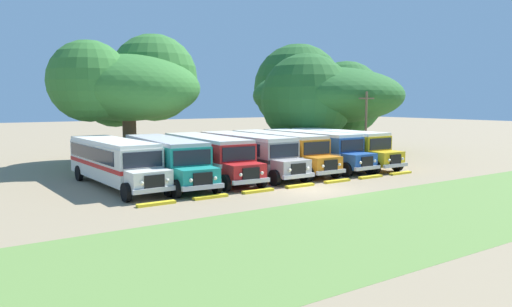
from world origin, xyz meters
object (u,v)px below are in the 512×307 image
parked_bus_slot_1 (166,158)px  broad_shade_tree (128,85)px  parked_bus_slot_5 (312,147)px  parked_bus_slot_3 (248,152)px  parked_bus_slot_2 (208,155)px  parked_bus_slot_0 (115,160)px  secondary_tree (318,95)px  parked_bus_slot_4 (279,150)px  parked_bus_slot_6 (340,146)px  utility_pole (366,124)px

parked_bus_slot_1 → broad_shade_tree: bearing=176.9°
parked_bus_slot_5 → parked_bus_slot_3: bearing=-89.2°
parked_bus_slot_2 → parked_bus_slot_0: bearing=-91.9°
parked_bus_slot_0 → parked_bus_slot_1: 3.12m
parked_bus_slot_0 → parked_bus_slot_5: (15.37, -0.34, 0.00)m
secondary_tree → parked_bus_slot_4: bearing=-141.6°
parked_bus_slot_0 → parked_bus_slot_6: same height
parked_bus_slot_4 → parked_bus_slot_5: bearing=90.7°
parked_bus_slot_0 → parked_bus_slot_3: same height
parked_bus_slot_4 → parked_bus_slot_0: bearing=-90.7°
parked_bus_slot_3 → secondary_tree: bearing=123.1°
broad_shade_tree → parked_bus_slot_3: bearing=-63.6°
parked_bus_slot_3 → broad_shade_tree: 12.40m
broad_shade_tree → parked_bus_slot_1: bearing=-96.5°
utility_pole → parked_bus_slot_3: bearing=-176.2°
parked_bus_slot_6 → utility_pole: size_ratio=1.80×
parked_bus_slot_0 → parked_bus_slot_4: (12.20, -0.33, 0.00)m
parked_bus_slot_1 → utility_pole: size_ratio=1.81×
parked_bus_slot_1 → parked_bus_slot_6: size_ratio=1.01×
parked_bus_slot_3 → parked_bus_slot_5: same height
broad_shade_tree → parked_bus_slot_2: bearing=-79.4°
parked_bus_slot_2 → parked_bus_slot_6: bearing=92.6°
secondary_tree → broad_shade_tree: bearing=179.2°
parked_bus_slot_4 → parked_bus_slot_5: size_ratio=1.00×
parked_bus_slot_1 → broad_shade_tree: (1.18, 10.35, 4.91)m
parked_bus_slot_3 → utility_pole: bearing=93.8°
parked_bus_slot_1 → parked_bus_slot_3: same height
parked_bus_slot_5 → broad_shade_tree: size_ratio=0.86×
parked_bus_slot_0 → parked_bus_slot_5: size_ratio=1.00×
parked_bus_slot_1 → parked_bus_slot_3: bearing=94.8°
parked_bus_slot_1 → secondary_tree: size_ratio=0.63×
parked_bus_slot_6 → utility_pole: 4.32m
parked_bus_slot_0 → broad_shade_tree: (4.23, 9.69, 4.91)m
parked_bus_slot_6 → broad_shade_tree: (-13.94, 10.22, 4.91)m
parked_bus_slot_5 → parked_bus_slot_6: same height
parked_bus_slot_1 → parked_bus_slot_5: (12.32, 0.32, 0.00)m
parked_bus_slot_5 → broad_shade_tree: (-11.14, 10.03, 4.91)m
parked_bus_slot_4 → broad_shade_tree: (-7.97, 10.02, 4.91)m
parked_bus_slot_2 → parked_bus_slot_5: 9.24m
parked_bus_slot_3 → parked_bus_slot_5: 6.08m
parked_bus_slot_2 → utility_pole: utility_pole is taller
parked_bus_slot_0 → utility_pole: 22.13m
parked_bus_slot_2 → parked_bus_slot_5: size_ratio=1.00×
parked_bus_slot_2 → broad_shade_tree: (-1.90, 10.19, 4.91)m
parked_bus_slot_6 → secondary_tree: bearing=148.2°
parked_bus_slot_1 → parked_bus_slot_5: 12.32m
utility_pole → parked_bus_slot_0: bearing=-179.1°
parked_bus_slot_0 → broad_shade_tree: 11.66m
parked_bus_slot_1 → parked_bus_slot_6: same height
parked_bus_slot_5 → parked_bus_slot_4: bearing=-90.9°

